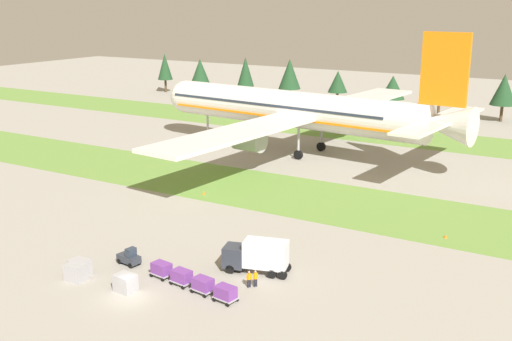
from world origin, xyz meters
TOP-DOWN VIEW (x-y plane):
  - ground_plane at (0.00, 0.00)m, footprint 400.00×400.00m
  - grass_strip_near at (0.00, 37.03)m, footprint 320.00×17.90m
  - grass_strip_far at (0.00, 84.83)m, footprint 320.00×17.90m
  - airliner at (-12.39, 60.74)m, footprint 63.11×77.90m
  - baggage_tug at (-5.34, 5.99)m, footprint 2.75×1.64m
  - cargo_dolly_lead at (-0.36, 5.31)m, footprint 2.38×1.79m
  - cargo_dolly_second at (2.51, 4.91)m, footprint 2.38×1.79m
  - cargo_dolly_third at (5.38, 4.52)m, footprint 2.38×1.79m
  - cargo_dolly_fourth at (8.25, 4.12)m, footprint 2.38×1.79m
  - catering_truck at (7.52, 11.29)m, footprint 7.32×4.07m
  - ground_crew_marshaller at (9.07, 8.28)m, footprint 0.36×0.50m
  - ground_crew_loader at (8.61, 7.83)m, footprint 0.36×0.49m
  - uld_container_0 at (-7.40, 0.35)m, footprint 2.08×1.70m
  - uld_container_1 at (-7.85, 1.30)m, footprint 2.03×1.64m
  - uld_container_2 at (-1.41, 1.02)m, footprint 2.11×1.74m
  - taxiway_marker_0 at (22.08, 31.17)m, footprint 0.44×0.44m
  - taxiway_marker_1 at (-12.98, 30.68)m, footprint 0.44×0.44m
  - distant_tree_line at (-2.71, 114.23)m, footprint 173.72×11.27m

SIDE VIEW (x-z plane):
  - ground_plane at x=0.00m, z-range 0.00..0.00m
  - grass_strip_near at x=0.00m, z-range 0.00..0.01m
  - grass_strip_far at x=0.00m, z-range 0.00..0.01m
  - taxiway_marker_0 at x=22.08m, z-range 0.00..0.46m
  - taxiway_marker_1 at x=-12.98m, z-range 0.00..0.48m
  - baggage_tug at x=-5.34m, z-range -0.17..1.80m
  - uld_container_2 at x=-1.41m, z-range 0.00..1.71m
  - uld_container_0 at x=-7.40m, z-range 0.00..1.72m
  - uld_container_1 at x=-7.85m, z-range 0.00..1.74m
  - cargo_dolly_lead at x=-0.36m, z-range 0.14..1.69m
  - cargo_dolly_second at x=2.51m, z-range 0.14..1.69m
  - cargo_dolly_third at x=5.38m, z-range 0.14..1.69m
  - cargo_dolly_fourth at x=8.25m, z-range 0.14..1.69m
  - ground_crew_marshaller at x=9.07m, z-range 0.08..1.82m
  - ground_crew_loader at x=8.61m, z-range 0.08..1.82m
  - catering_truck at x=7.52m, z-range 0.16..3.74m
  - distant_tree_line at x=-2.71m, z-range 1.05..13.38m
  - airliner at x=-12.39m, z-range -3.24..19.69m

